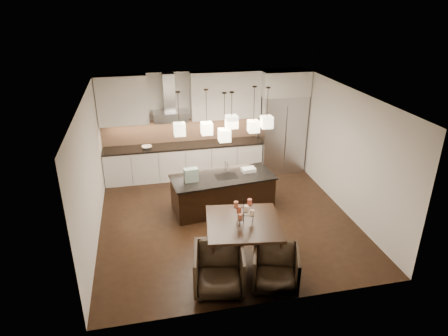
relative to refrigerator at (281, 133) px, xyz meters
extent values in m
cube|color=black|center=(-2.10, -2.38, -1.08)|extent=(5.50, 5.50, 0.02)
cube|color=white|center=(-2.10, -2.38, 1.73)|extent=(5.50, 5.50, 0.02)
cube|color=silver|center=(-2.10, 0.38, 0.32)|extent=(5.50, 0.02, 2.80)
cube|color=silver|center=(-2.10, -5.14, 0.32)|extent=(5.50, 0.02, 2.80)
cube|color=silver|center=(-4.86, -2.38, 0.32)|extent=(0.02, 5.50, 2.80)
cube|color=silver|center=(0.66, -2.38, 0.32)|extent=(0.02, 5.50, 2.80)
cube|color=#B7B7BA|center=(0.00, 0.00, 0.00)|extent=(1.20, 0.72, 2.15)
cube|color=silver|center=(0.00, 0.00, 1.40)|extent=(1.26, 0.72, 0.65)
cube|color=silver|center=(-2.73, 0.05, -0.64)|extent=(4.21, 0.62, 0.88)
cube|color=black|center=(-2.73, 0.05, -0.17)|extent=(4.21, 0.66, 0.04)
cube|color=tan|center=(-2.73, 0.35, 0.16)|extent=(4.21, 0.02, 0.63)
cube|color=silver|center=(-4.20, 0.19, 1.10)|extent=(1.25, 0.35, 1.25)
cube|color=silver|center=(-1.55, 0.19, 1.10)|extent=(1.85, 0.35, 1.25)
cube|color=#B7B7BA|center=(-3.03, 0.10, 0.65)|extent=(0.90, 0.52, 0.24)
cube|color=#B7B7BA|center=(-3.03, 0.21, 1.24)|extent=(0.30, 0.28, 0.96)
imported|color=silver|center=(-3.69, 0.00, -0.12)|extent=(0.28, 0.28, 0.06)
cube|color=black|center=(-2.08, -1.93, -0.68)|extent=(2.34, 1.15, 0.79)
cube|color=black|center=(-2.08, -1.93, -0.26)|extent=(2.42, 1.22, 0.04)
cube|color=#21523B|center=(-2.81, -2.03, -0.09)|extent=(0.32, 0.20, 0.31)
cube|color=silver|center=(-1.43, -1.79, -0.20)|extent=(0.33, 0.25, 0.09)
cylinder|color=beige|center=(-1.95, -3.91, -0.08)|extent=(0.09, 0.09, 0.11)
cylinder|color=#C55239|center=(-2.16, -3.75, -0.08)|extent=(0.09, 0.09, 0.11)
cylinder|color=#AF5C40|center=(-2.19, -4.00, -0.08)|extent=(0.09, 0.09, 0.11)
cylinder|color=#C55239|center=(-1.97, -3.81, 0.09)|extent=(0.09, 0.09, 0.11)
cylinder|color=#AF5C40|center=(-2.24, -3.85, 0.09)|extent=(0.09, 0.09, 0.11)
cylinder|color=beige|center=(-2.10, -4.03, 0.09)|extent=(0.09, 0.09, 0.11)
imported|color=black|center=(-2.71, -4.61, -0.68)|extent=(0.98, 1.00, 0.79)
imported|color=black|center=(-1.75, -4.75, -0.71)|extent=(0.99, 1.00, 0.72)
cube|color=#FCF3CB|center=(-3.00, -1.86, 0.92)|extent=(0.24, 0.24, 0.26)
cube|color=#FCF3CB|center=(-2.39, -1.75, 0.86)|extent=(0.24, 0.24, 0.26)
cube|color=#FCF3CB|center=(-1.92, -2.10, 1.09)|extent=(0.24, 0.24, 0.26)
cube|color=#FCF3CB|center=(-1.31, -1.69, 0.82)|extent=(0.24, 0.24, 0.26)
cube|color=#FCF3CB|center=(-1.06, -1.84, 0.95)|extent=(0.24, 0.24, 0.26)
cube|color=#FCF3CB|center=(-2.08, -2.12, 0.81)|extent=(0.24, 0.24, 0.26)
camera|label=1|loc=(-3.77, -9.95, 3.60)|focal=32.00mm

